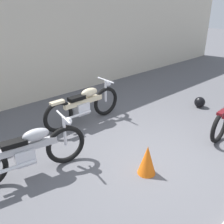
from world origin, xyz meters
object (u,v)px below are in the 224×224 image
at_px(traffic_cone, 147,160).
at_px(motorcycle_silver, 28,152).
at_px(helmet, 200,102).
at_px(motorcycle_cream, 84,105).

bearing_deg(traffic_cone, motorcycle_silver, 138.98).
xyz_separation_m(helmet, motorcycle_cream, (-2.93, 1.36, 0.31)).
xyz_separation_m(traffic_cone, motorcycle_silver, (-1.52, 1.32, 0.18)).
bearing_deg(traffic_cone, helmet, 16.03).
distance_m(motorcycle_cream, motorcycle_silver, 2.12).
bearing_deg(motorcycle_silver, motorcycle_cream, 37.19).
bearing_deg(motorcycle_cream, helmet, -24.54).
distance_m(helmet, traffic_cone, 3.43).
height_order(traffic_cone, motorcycle_silver, motorcycle_silver).
height_order(motorcycle_cream, motorcycle_silver, motorcycle_cream).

